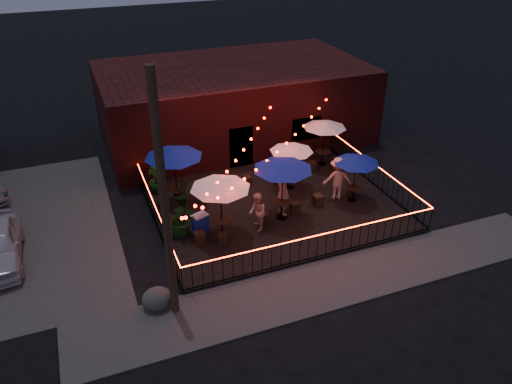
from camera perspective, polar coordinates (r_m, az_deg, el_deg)
ground at (r=20.03m, az=4.25°, el=-4.68°), size 110.00×110.00×0.00m
patio at (r=21.51m, az=1.99°, el=-1.70°), size 10.00×8.00×0.15m
sidewalk at (r=17.76m, az=8.78°, el=-10.12°), size 18.00×2.50×0.05m
brick_building at (r=27.75m, az=-2.60°, el=10.22°), size 14.00×8.00×4.00m
utility_pole at (r=14.35m, az=-10.43°, el=-1.44°), size 0.26×0.26×8.00m
fence_front at (r=18.21m, az=7.01°, el=-6.26°), size 10.00×0.04×1.04m
fence_left at (r=20.02m, az=-11.27°, el=-2.98°), size 0.04×8.00×1.04m
fence_right at (r=23.42m, az=13.34°, el=1.92°), size 0.04×8.00×1.04m
festoon_lights at (r=19.74m, az=-0.24°, el=3.36°), size 10.02×8.72×1.32m
cafe_table_0 at (r=18.36m, az=-4.11°, el=0.84°), size 2.45×2.45×2.51m
cafe_table_1 at (r=20.65m, az=-9.42°, el=4.37°), size 2.45×2.45×2.66m
cafe_table_2 at (r=19.47m, az=3.09°, el=3.01°), size 2.43×2.43×2.63m
cafe_table_3 at (r=21.97m, az=4.08°, el=4.98°), size 2.34×2.34×2.14m
cafe_table_4 at (r=21.31m, az=11.43°, el=3.58°), size 2.13×2.13×2.13m
cafe_table_5 at (r=24.24m, az=7.87°, el=7.60°), size 2.29×2.29×2.30m
bistro_chair_0 at (r=19.18m, az=-6.47°, el=-5.19°), size 0.41×0.41×0.45m
bistro_chair_1 at (r=19.07m, az=-3.79°, el=-5.31°), size 0.47×0.47×0.43m
bistro_chair_2 at (r=21.50m, az=-8.92°, el=-1.23°), size 0.40×0.40×0.40m
bistro_chair_3 at (r=21.83m, az=-5.57°, el=-0.32°), size 0.53×0.53×0.50m
bistro_chair_4 at (r=20.23m, az=0.92°, el=-2.96°), size 0.47×0.47×0.43m
bistro_chair_5 at (r=20.96m, az=4.48°, el=-1.77°), size 0.38×0.38×0.43m
bistro_chair_6 at (r=22.98m, az=-1.00°, el=1.33°), size 0.38×0.38×0.40m
bistro_chair_7 at (r=23.15m, az=2.15°, el=1.59°), size 0.47×0.47×0.43m
bistro_chair_8 at (r=21.52m, az=7.08°, el=-0.93°), size 0.41×0.41×0.48m
bistro_chair_9 at (r=22.62m, az=10.92°, el=0.27°), size 0.43×0.43×0.42m
bistro_chair_10 at (r=24.39m, az=6.42°, el=2.98°), size 0.46×0.46×0.43m
bistro_chair_11 at (r=24.51m, az=9.26°, el=2.90°), size 0.49×0.49×0.44m
patron_a at (r=20.41m, az=3.02°, el=-0.16°), size 0.61×0.80×1.96m
patron_b at (r=19.46m, az=0.16°, el=-2.33°), size 0.74×0.88×1.62m
patron_c at (r=21.80m, az=9.31°, el=1.53°), size 1.42×1.09×1.95m
potted_shrub_a at (r=19.50m, az=-8.50°, el=-3.11°), size 1.49×1.39×1.35m
potted_shrub_b at (r=21.29m, az=-8.49°, el=-0.07°), size 0.80×0.67×1.34m
potted_shrub_c at (r=22.67m, az=-11.33°, el=1.46°), size 0.78×0.78×1.23m
cooler at (r=19.66m, az=-6.38°, el=-3.58°), size 0.72×0.62×0.80m
boulder at (r=16.71m, az=-11.25°, el=-11.88°), size 1.01×0.88×0.73m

